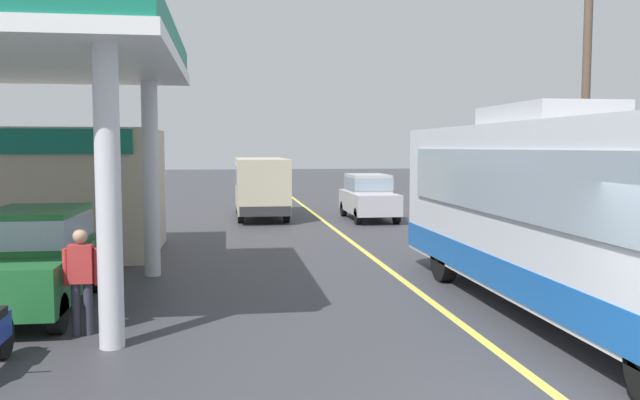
% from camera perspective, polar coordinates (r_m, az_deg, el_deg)
% --- Properties ---
extents(ground, '(120.00, 120.00, 0.00)m').
position_cam_1_polar(ground, '(26.48, 0.11, -1.68)').
color(ground, '#38383D').
extents(lane_divider_stripe, '(0.16, 50.00, 0.01)m').
position_cam_1_polar(lane_divider_stripe, '(21.58, 2.04, -3.12)').
color(lane_divider_stripe, '#D8CC4C').
rests_on(lane_divider_stripe, ground).
extents(coach_bus_main, '(2.60, 11.04, 3.69)m').
position_cam_1_polar(coach_bus_main, '(11.80, 21.16, -1.49)').
color(coach_bus_main, silver).
rests_on(coach_bus_main, ground).
extents(car_at_pump, '(1.70, 4.20, 1.82)m').
position_cam_1_polar(car_at_pump, '(12.72, -23.59, -4.34)').
color(car_at_pump, '#1E602D').
rests_on(car_at_pump, ground).
extents(minibus_opposing_lane, '(2.04, 6.13, 2.44)m').
position_cam_1_polar(minibus_opposing_lane, '(27.20, -5.20, 1.58)').
color(minibus_opposing_lane, '#BFB799').
rests_on(minibus_opposing_lane, ground).
extents(pedestrian_near_pump, '(0.55, 0.22, 1.66)m').
position_cam_1_polar(pedestrian_near_pump, '(10.81, -20.09, -6.21)').
color(pedestrian_near_pump, '#33333F').
rests_on(pedestrian_near_pump, ground).
extents(car_trailing_behind_bus, '(1.70, 4.20, 1.82)m').
position_cam_1_polar(car_trailing_behind_bus, '(26.31, 4.23, 0.49)').
color(car_trailing_behind_bus, '#B2B2B7').
rests_on(car_trailing_behind_bus, ground).
extents(utility_pole_roadside, '(1.80, 0.24, 8.34)m').
position_cam_1_polar(utility_pole_roadside, '(20.20, 22.15, 8.38)').
color(utility_pole_roadside, brown).
rests_on(utility_pole_roadside, ground).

